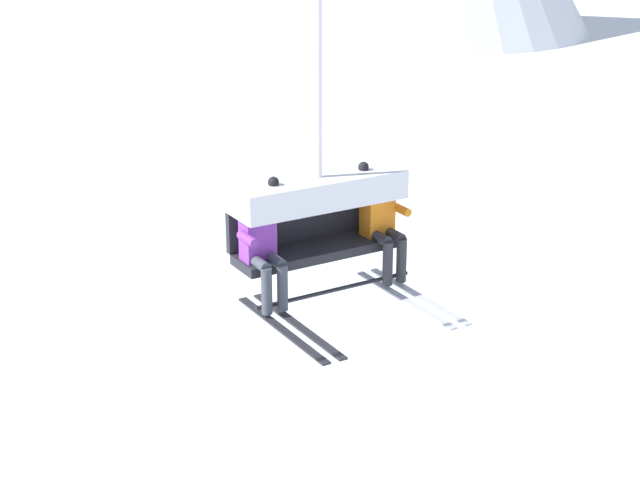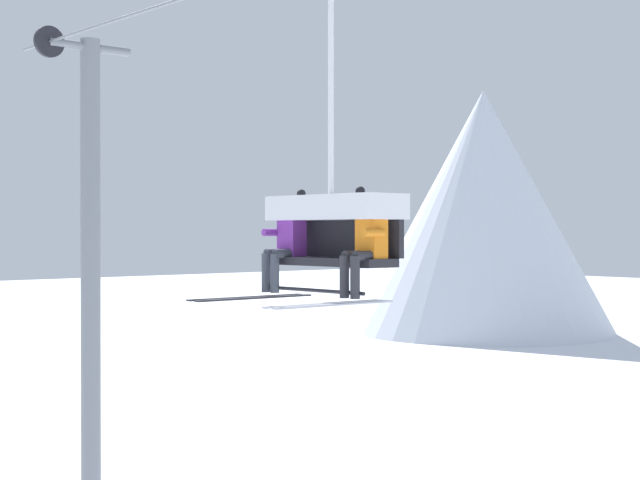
% 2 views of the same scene
% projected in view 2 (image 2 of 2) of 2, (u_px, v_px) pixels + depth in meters
% --- Properties ---
extents(mountain_peak_west, '(14.68, 14.68, 13.75)m').
position_uv_depth(mountain_peak_west, '(483.00, 211.00, 55.62)').
color(mountain_peak_west, silver).
rests_on(mountain_peak_west, ground_plane).
extents(lift_tower_near, '(0.36, 1.88, 9.37)m').
position_uv_depth(lift_tower_near, '(90.00, 279.00, 17.89)').
color(lift_tower_near, slate).
rests_on(lift_tower_near, ground_plane).
extents(chairlift_chair, '(1.85, 0.74, 4.14)m').
position_uv_depth(chairlift_chair, '(335.00, 215.00, 11.79)').
color(chairlift_chair, '#232328').
extents(skier_purple, '(0.48, 1.70, 1.34)m').
position_uv_depth(skier_purple, '(284.00, 242.00, 12.19)').
color(skier_purple, purple).
extents(skier_orange, '(0.48, 1.70, 1.34)m').
position_uv_depth(skier_orange, '(364.00, 243.00, 11.11)').
color(skier_orange, orange).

